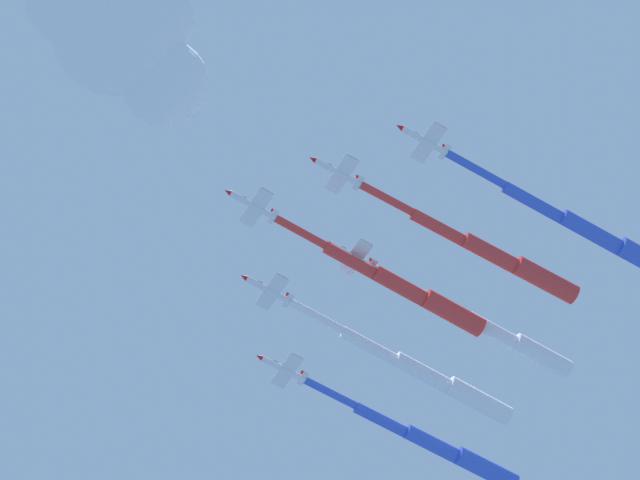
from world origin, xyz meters
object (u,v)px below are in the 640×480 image
jet_port_inner (493,254)px  jet_port_outer (435,445)px  jet_port_mid (493,331)px  jet_starboard_inner (426,374)px  jet_starboard_mid (595,234)px  jet_lead (403,287)px

jet_port_inner → jet_port_outer: jet_port_outer is taller
jet_port_mid → jet_starboard_inner: bearing=98.9°
jet_port_mid → jet_starboard_mid: bearing=-98.4°
jet_port_inner → jet_lead: bearing=109.7°
jet_lead → jet_starboard_inner: (15.38, 7.43, 0.12)m
jet_port_outer → jet_starboard_mid: bearing=-106.5°
jet_port_mid → jet_starboard_mid: (-3.66, -24.88, -2.63)m
jet_starboard_inner → jet_port_mid: size_ratio=1.09×
jet_lead → jet_port_outer: size_ratio=0.97×
jet_lead → jet_port_mid: (17.54, -6.47, 1.73)m
jet_starboard_inner → jet_port_outer: 14.74m
jet_lead → jet_starboard_mid: size_ratio=0.90×
jet_port_mid → jet_starboard_mid: size_ratio=0.87×
jet_lead → jet_starboard_inner: 17.08m
jet_port_outer → jet_starboard_inner: bearing=-147.4°
jet_lead → jet_port_outer: 31.74m
jet_lead → jet_starboard_mid: 34.30m
jet_port_inner → jet_starboard_inner: (9.76, 23.12, -0.04)m
jet_starboard_inner → jet_port_mid: 14.17m
jet_port_inner → jet_port_mid: 15.16m
jet_starboard_mid → jet_port_inner: bearing=117.8°
jet_starboard_inner → jet_starboard_mid: 38.83m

